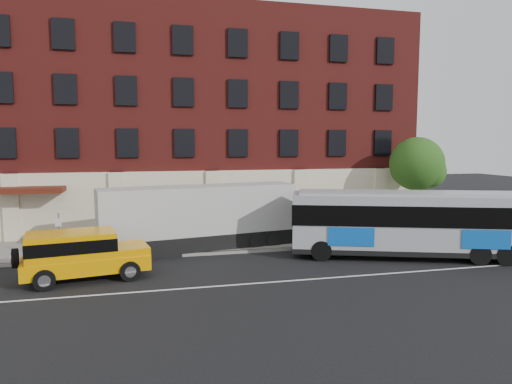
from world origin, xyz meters
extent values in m
plane|color=black|center=(0.00, 0.00, 0.00)|extent=(120.00, 120.00, 0.00)
cube|color=gray|center=(0.00, 9.00, 0.07)|extent=(60.00, 6.00, 0.15)
cube|color=gray|center=(0.00, 6.00, 0.07)|extent=(60.00, 0.25, 0.15)
cube|color=silver|center=(0.00, 0.50, 0.01)|extent=(60.00, 0.12, 0.01)
cube|color=maroon|center=(0.00, 17.00, 7.65)|extent=(30.00, 10.00, 15.00)
cube|color=beige|center=(0.00, 11.85, 2.15)|extent=(30.00, 0.35, 4.00)
cube|color=#48160C|center=(-11.00, 11.00, 3.25)|extent=(4.20, 2.20, 0.30)
cube|color=beige|center=(-12.00, 11.75, 2.15)|extent=(0.90, 0.55, 4.00)
cube|color=beige|center=(-6.00, 11.75, 2.15)|extent=(0.90, 0.55, 4.00)
cube|color=beige|center=(0.00, 11.75, 2.15)|extent=(0.90, 0.55, 4.00)
cube|color=beige|center=(6.00, 11.75, 2.15)|extent=(0.90, 0.55, 4.00)
cube|color=beige|center=(12.00, 11.75, 2.15)|extent=(0.90, 0.55, 4.00)
cube|color=black|center=(-12.25, 11.92, 5.95)|extent=(1.30, 0.20, 1.80)
cube|color=black|center=(-8.75, 11.92, 5.95)|extent=(1.30, 0.20, 1.80)
cube|color=black|center=(-5.25, 11.92, 5.95)|extent=(1.30, 0.20, 1.80)
cube|color=black|center=(-1.75, 11.92, 5.95)|extent=(1.30, 0.20, 1.80)
cube|color=black|center=(1.75, 11.92, 5.95)|extent=(1.30, 0.20, 1.80)
cube|color=black|center=(5.25, 11.92, 5.95)|extent=(1.30, 0.20, 1.80)
cube|color=black|center=(8.75, 11.92, 5.95)|extent=(1.30, 0.20, 1.80)
cube|color=black|center=(12.25, 11.92, 5.95)|extent=(1.30, 0.20, 1.80)
cube|color=black|center=(-12.25, 11.92, 9.15)|extent=(1.30, 0.20, 1.80)
cube|color=black|center=(-8.75, 11.92, 9.15)|extent=(1.30, 0.20, 1.80)
cube|color=black|center=(-5.25, 11.92, 9.15)|extent=(1.30, 0.20, 1.80)
cube|color=black|center=(-1.75, 11.92, 9.15)|extent=(1.30, 0.20, 1.80)
cube|color=black|center=(1.75, 11.92, 9.15)|extent=(1.30, 0.20, 1.80)
cube|color=black|center=(5.25, 11.92, 9.15)|extent=(1.30, 0.20, 1.80)
cube|color=black|center=(8.75, 11.92, 9.15)|extent=(1.30, 0.20, 1.80)
cube|color=black|center=(12.25, 11.92, 9.15)|extent=(1.30, 0.20, 1.80)
cube|color=black|center=(-8.75, 11.92, 12.35)|extent=(1.30, 0.20, 1.80)
cube|color=black|center=(-5.25, 11.92, 12.35)|extent=(1.30, 0.20, 1.80)
cube|color=black|center=(-1.75, 11.92, 12.35)|extent=(1.30, 0.20, 1.80)
cube|color=black|center=(1.75, 11.92, 12.35)|extent=(1.30, 0.20, 1.80)
cube|color=black|center=(5.25, 11.92, 12.35)|extent=(1.30, 0.20, 1.80)
cube|color=black|center=(8.75, 11.92, 12.35)|extent=(1.30, 0.20, 1.80)
cube|color=black|center=(12.25, 11.92, 12.35)|extent=(1.30, 0.20, 1.80)
cube|color=black|center=(-10.50, 11.78, 1.75)|extent=(2.60, 0.15, 2.80)
cube|color=black|center=(-4.50, 11.78, 1.75)|extent=(2.60, 0.15, 2.80)
cube|color=black|center=(1.50, 11.78, 1.75)|extent=(2.60, 0.15, 2.80)
cube|color=black|center=(7.50, 11.78, 1.75)|extent=(2.60, 0.15, 2.80)
cylinder|color=slate|center=(-8.50, 6.20, 1.25)|extent=(0.07, 0.07, 2.50)
cube|color=silver|center=(-8.50, 6.05, 2.05)|extent=(0.30, 0.03, 0.40)
cube|color=silver|center=(-8.50, 6.05, 1.55)|extent=(0.30, 0.03, 0.35)
cylinder|color=#372A1B|center=(13.50, 9.50, 1.65)|extent=(0.32, 0.32, 3.00)
sphere|color=#234F16|center=(13.50, 9.50, 4.55)|extent=(3.60, 3.60, 3.60)
sphere|color=#234F16|center=(14.20, 9.10, 4.05)|extent=(2.20, 2.20, 2.20)
sphere|color=#234F16|center=(12.90, 9.90, 4.15)|extent=(2.00, 2.00, 2.00)
cube|color=#9A9CA2|center=(9.19, 2.91, 1.84)|extent=(12.61, 6.66, 2.96)
cube|color=black|center=(9.19, 2.91, 0.47)|extent=(12.68, 6.73, 0.26)
cube|color=#9A9CA2|center=(9.19, 2.91, 3.38)|extent=(11.92, 6.16, 0.12)
cube|color=black|center=(9.19, 2.91, 2.34)|extent=(12.72, 6.77, 1.04)
cube|color=#0C50B4|center=(5.61, 2.78, 1.30)|extent=(2.16, 0.81, 0.93)
cube|color=#0C50B4|center=(12.57, 3.11, 1.30)|extent=(2.16, 0.81, 0.93)
cylinder|color=black|center=(4.30, 3.42, 0.52)|extent=(1.08, 0.64, 1.04)
cylinder|color=black|center=(5.09, 5.63, 0.52)|extent=(1.08, 0.64, 1.04)
cylinder|color=black|center=(11.53, 0.82, 0.52)|extent=(1.08, 0.64, 1.04)
cylinder|color=black|center=(12.33, 3.03, 0.52)|extent=(1.08, 0.64, 1.04)
cylinder|color=black|center=(12.70, 0.40, 0.52)|extent=(1.08, 0.64, 1.04)
cylinder|color=black|center=(13.50, 2.61, 0.52)|extent=(1.08, 0.64, 1.04)
cube|color=#EE9C00|center=(-6.87, 2.91, 0.71)|extent=(5.51, 3.01, 0.65)
cube|color=#EE9C00|center=(-7.46, 2.82, 1.58)|extent=(3.89, 2.70, 1.09)
cube|color=black|center=(-7.46, 2.82, 1.63)|extent=(3.94, 2.75, 0.54)
cube|color=#EE9C00|center=(-5.10, 3.21, 1.20)|extent=(1.95, 2.31, 0.33)
cube|color=black|center=(-4.27, 3.35, 0.76)|extent=(0.35, 1.73, 0.60)
cylinder|color=black|center=(-9.60, 2.46, 1.20)|extent=(0.37, 0.85, 0.83)
cylinder|color=black|center=(-5.03, 2.14, 0.44)|extent=(0.91, 0.44, 0.87)
cylinder|color=silver|center=(-5.03, 2.14, 0.44)|extent=(0.53, 0.40, 0.48)
cylinder|color=black|center=(-5.38, 4.24, 0.44)|extent=(0.91, 0.44, 0.87)
cylinder|color=silver|center=(-5.38, 4.24, 0.44)|extent=(0.53, 0.40, 0.48)
cylinder|color=black|center=(-8.36, 1.58, 0.44)|extent=(0.91, 0.44, 0.87)
cylinder|color=silver|center=(-8.36, 1.58, 0.44)|extent=(0.53, 0.40, 0.48)
cylinder|color=black|center=(-8.71, 3.69, 0.44)|extent=(0.91, 0.44, 0.87)
cylinder|color=silver|center=(-8.71, 3.69, 0.44)|extent=(0.53, 0.40, 0.48)
cube|color=black|center=(-1.39, 7.16, 0.50)|extent=(11.01, 4.00, 0.99)
cube|color=#B8B7B3|center=(-1.39, 7.16, 2.30)|extent=(11.02, 4.04, 2.61)
cylinder|color=black|center=(-5.20, 5.44, 0.45)|extent=(0.93, 0.40, 0.90)
cylinder|color=black|center=(-5.56, 7.48, 0.45)|extent=(0.93, 0.40, 0.90)
cylinder|color=black|center=(-4.14, 5.63, 0.45)|extent=(0.93, 0.40, 0.90)
cylinder|color=black|center=(-4.50, 7.67, 0.45)|extent=(0.93, 0.40, 0.90)
cylinder|color=black|center=(1.71, 6.66, 0.45)|extent=(0.93, 0.40, 0.90)
cylinder|color=black|center=(1.35, 8.70, 0.45)|extent=(0.93, 0.40, 0.90)
cylinder|color=black|center=(2.78, 6.85, 0.45)|extent=(0.93, 0.40, 0.90)
cylinder|color=black|center=(2.42, 8.89, 0.45)|extent=(0.93, 0.40, 0.90)
camera|label=1|loc=(-4.37, -18.12, 5.94)|focal=32.52mm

